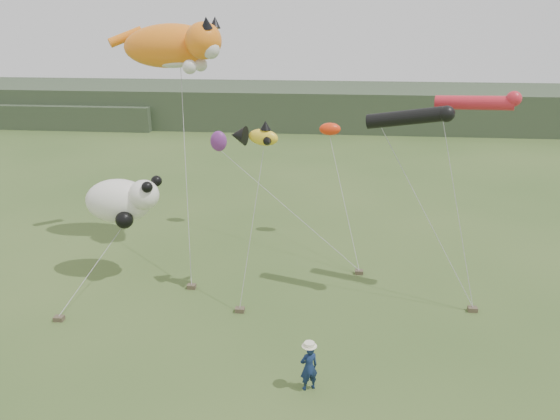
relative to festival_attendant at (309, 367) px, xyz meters
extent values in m
plane|color=#385123|center=(-0.74, 0.72, -0.81)|extent=(120.00, 120.00, 0.00)
cube|color=#2D3D28|center=(-0.74, 45.72, 1.19)|extent=(90.00, 12.00, 4.00)
cube|color=#2D3D28|center=(-30.74, 42.72, 0.44)|extent=(25.00, 8.00, 2.50)
imported|color=#132348|center=(0.00, 0.00, 0.00)|extent=(0.70, 0.60, 1.61)
cube|color=brown|center=(-5.42, 6.27, -0.71)|extent=(0.36, 0.29, 0.19)
cube|color=brown|center=(-2.98, 4.50, -0.71)|extent=(0.36, 0.29, 0.19)
cube|color=brown|center=(6.30, 5.50, -0.71)|extent=(0.36, 0.29, 0.19)
cube|color=brown|center=(-9.87, 3.14, -0.71)|extent=(0.36, 0.29, 0.19)
cube|color=brown|center=(1.89, 8.44, -0.71)|extent=(0.36, 0.29, 0.19)
ellipsoid|color=orange|center=(-7.28, 11.56, 9.06)|extent=(4.57, 2.24, 2.18)
sphere|color=orange|center=(-5.45, 10.65, 9.34)|extent=(1.65, 1.65, 1.65)
cone|color=black|center=(-5.17, 10.19, 10.12)|extent=(0.51, 0.63, 0.62)
cone|color=black|center=(-4.99, 11.11, 10.12)|extent=(0.51, 0.59, 0.59)
sphere|color=silver|center=(-5.08, 10.37, 8.97)|extent=(0.83, 0.83, 0.83)
ellipsoid|color=silver|center=(-7.10, 11.29, 8.33)|extent=(1.61, 0.81, 0.50)
sphere|color=silver|center=(-6.00, 10.10, 8.24)|extent=(0.64, 0.64, 0.64)
sphere|color=silver|center=(-5.81, 11.38, 8.24)|extent=(0.64, 0.64, 0.64)
cylinder|color=orange|center=(-9.67, 12.30, 9.43)|extent=(1.71, 1.25, 1.00)
ellipsoid|color=yellow|center=(-2.19, 6.20, 5.95)|extent=(1.31, 0.74, 0.72)
cone|color=black|center=(-3.22, 6.46, 5.95)|extent=(0.74, 0.87, 0.77)
cone|color=black|center=(-2.10, 6.20, 6.42)|extent=(0.43, 0.43, 0.34)
cone|color=black|center=(-1.93, 5.78, 5.86)|extent=(0.45, 0.48, 0.34)
cone|color=black|center=(-1.93, 6.63, 5.86)|extent=(0.45, 0.48, 0.34)
cylinder|color=black|center=(3.27, 6.68, 6.73)|extent=(3.14, 1.47, 1.09)
sphere|color=black|center=(4.65, 6.19, 6.97)|extent=(0.61, 0.61, 0.61)
cylinder|color=red|center=(5.86, 7.34, 7.23)|extent=(2.94, 1.43, 0.68)
sphere|color=red|center=(7.17, 6.87, 7.47)|extent=(0.58, 0.58, 0.58)
ellipsoid|color=white|center=(-8.82, 7.47, 2.69)|extent=(2.93, 1.96, 1.96)
sphere|color=white|center=(-7.52, 7.15, 3.13)|extent=(1.30, 1.30, 1.30)
sphere|color=black|center=(-7.19, 6.71, 3.62)|extent=(0.48, 0.48, 0.48)
sphere|color=black|center=(-7.09, 7.64, 3.62)|extent=(0.48, 0.48, 0.48)
sphere|color=black|center=(-8.28, 6.60, 2.15)|extent=(0.76, 0.76, 0.76)
sphere|color=black|center=(-9.69, 7.80, 2.26)|extent=(0.76, 0.76, 0.76)
ellipsoid|color=#F9340F|center=(0.31, 12.96, 5.00)|extent=(1.08, 0.63, 0.63)
ellipsoid|color=#712A7D|center=(-5.66, 14.01, 4.02)|extent=(0.91, 0.60, 1.11)
camera|label=1|loc=(0.56, -14.45, 10.36)|focal=35.00mm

